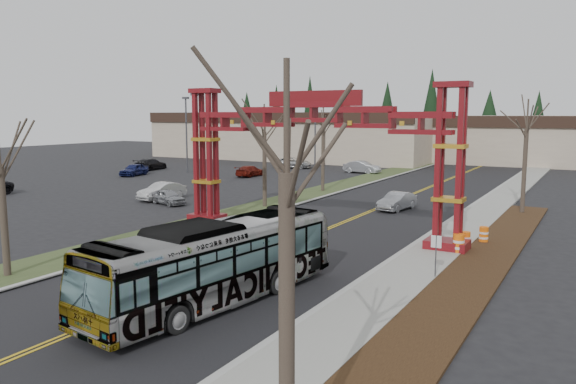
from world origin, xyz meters
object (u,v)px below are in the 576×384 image
Objects in this scene: barrel_north at (484,235)px; retail_building_west at (300,135)px; parked_car_mid_a at (250,171)px; parked_car_far_c at (151,164)px; parked_car_far_b at (293,163)px; light_pole_near at (196,135)px; retail_building_east at (567,140)px; light_pole_far at (315,125)px; bare_tree_right_far at (527,129)px; barrel_south at (459,244)px; street_sign at (436,248)px; gateway_arch at (314,136)px; parked_car_far_a at (362,167)px; transit_bus at (216,262)px; bare_tree_median_far at (323,127)px; silver_sedan at (397,201)px; parked_car_near_b at (162,191)px; bare_tree_median_near at (0,165)px; barrel_mid at (466,240)px; bare_tree_median_mid at (264,132)px; parked_car_mid_b at (134,170)px; light_pole_mid at (186,129)px.

retail_building_west is at bearing 127.57° from barrel_north.
parked_car_far_c is (-15.57, 0.06, 0.11)m from parked_car_mid_a.
parked_car_far_b is 0.57× the size of light_pole_near.
retail_building_east is at bearing -61.21° from parked_car_far_b.
retail_building_east is at bearing 39.42° from light_pole_far.
parked_car_far_b is 39.06m from bare_tree_right_far.
light_pole_far reaches higher than barrel_south.
light_pole_near is at bearing 147.05° from street_sign.
gateway_arch reaches higher than parked_car_far_a.
transit_bus is 55.27m from light_pole_far.
transit_bus is at bearing -157.46° from parked_car_far_a.
bare_tree_median_far is at bearing 125.96° from street_sign.
parked_car_mid_a is 3.98× the size of barrel_south.
bare_tree_median_far reaches higher than parked_car_far_a.
retail_building_west reaches higher than transit_bus.
silver_sedan is 0.93× the size of parked_car_near_b.
bare_tree_median_near is (9.65, -20.81, 4.31)m from parked_car_near_b.
barrel_mid is at bearing -91.17° from retail_building_east.
bare_tree_right_far is (18.00, 28.62, 1.14)m from bare_tree_median_near.
silver_sedan is at bearing -3.55° from light_pole_near.
retail_building_west reaches higher than parked_car_far_b.
barrel_mid is (16.76, -6.33, -5.38)m from bare_tree_median_mid.
parked_car_far_b is 0.65× the size of bare_tree_median_mid.
light_pole_near reaches higher than bare_tree_median_mid.
parked_car_mid_b is at bearing 173.62° from bare_tree_right_far.
silver_sedan is 34.25m from parked_car_far_b.
silver_sedan is at bearing 100.29° from transit_bus.
parked_car_far_a is at bearing 120.26° from barrel_mid.
parked_car_far_c is at bearing 150.51° from barrel_south.
gateway_arch is 0.40× the size of retail_building_west.
parked_car_mid_a is at bearing 141.10° from barrel_mid.
silver_sedan is at bearing 113.85° from street_sign.
light_pole_far is (-20.60, 26.94, 5.13)m from silver_sedan.
retail_building_west is 8.93× the size of parked_car_far_c.
transit_bus is 11.01m from bare_tree_median_near.
silver_sedan is at bearing 82.30° from gateway_arch.
retail_building_west reaches higher than barrel_north.
parked_car_mid_a is 0.95× the size of parked_car_far_a.
silver_sedan is 0.97× the size of parked_car_mid_b.
retail_building_east is at bearing 34.18° from parked_car_mid_b.
street_sign is (29.91, -30.60, 0.79)m from parked_car_mid_a.
parked_car_near_b reaches higher than parked_car_mid_a.
parked_car_mid_b is 0.45× the size of light_pole_mid.
parked_car_near_b is 26.93m from barrel_mid.
parked_car_near_b is at bearing 168.76° from barrel_mid.
gateway_arch is at bearing 138.23° from parked_car_far_c.
bare_tree_median_near is (13.06, -39.61, 4.41)m from parked_car_mid_a.
bare_tree_median_far is 8.60× the size of barrel_north.
gateway_arch reaches higher than parked_car_far_b.
retail_building_east is 57.36m from light_pole_near.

